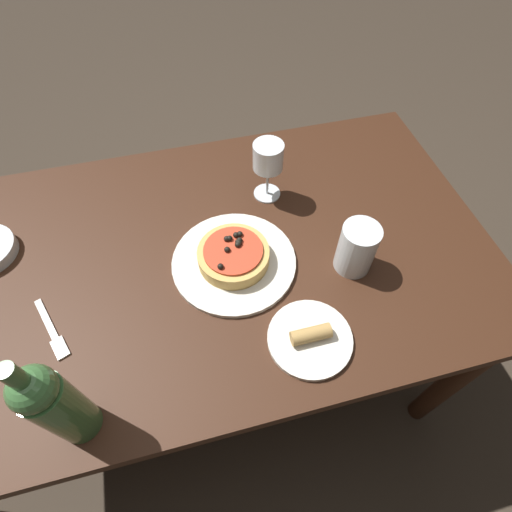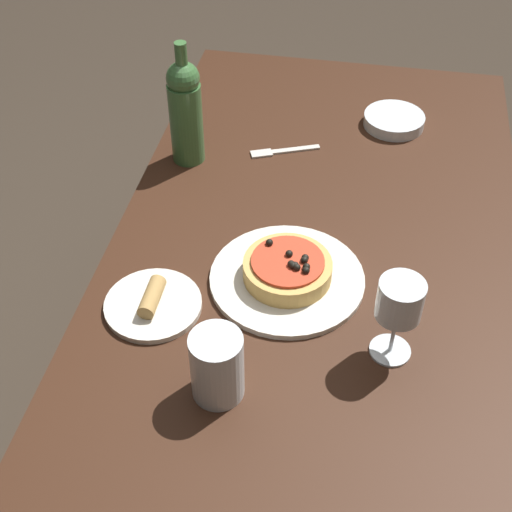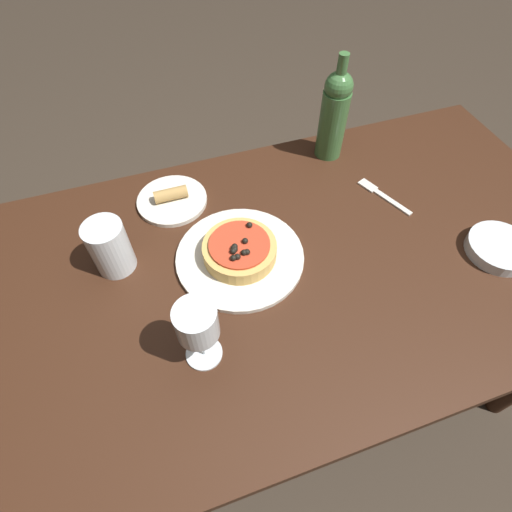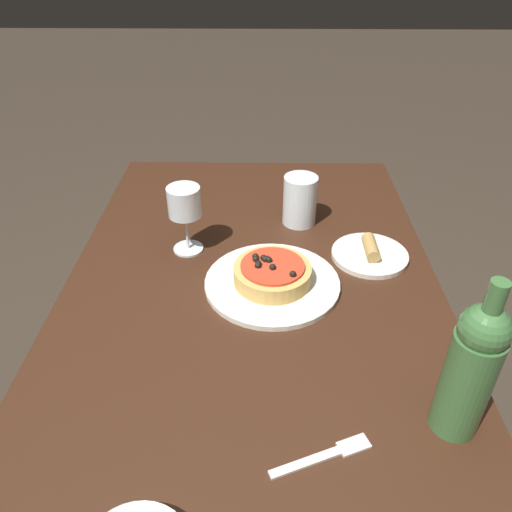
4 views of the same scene
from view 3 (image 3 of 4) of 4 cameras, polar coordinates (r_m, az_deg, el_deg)
name	(u,v)px [view 3 (image 3 of 4)]	position (r m, az deg, el deg)	size (l,w,h in m)	color
ground_plane	(279,375)	(1.57, 3.24, -16.65)	(14.00, 14.00, 0.00)	#382D23
dining_table	(290,281)	(0.99, 4.93, -3.51)	(1.51, 0.82, 0.73)	#381E11
dinner_plate	(240,257)	(0.92, -2.30, -0.12)	(0.29, 0.29, 0.01)	silver
pizza	(240,250)	(0.90, -2.36, 0.90)	(0.17, 0.17, 0.05)	tan
wine_glass	(197,325)	(0.70, -8.43, -9.70)	(0.08, 0.08, 0.17)	silver
wine_bottle	(334,114)	(1.13, 11.09, 19.32)	(0.07, 0.07, 0.29)	#3D6B38
water_cup	(110,247)	(0.92, -20.15, 1.17)	(0.09, 0.09, 0.13)	silver
side_bowl	(499,248)	(1.08, 31.41, 0.98)	(0.15, 0.15, 0.03)	silver
fork	(381,195)	(1.11, 17.47, 8.36)	(0.08, 0.16, 0.00)	beige
side_plate	(172,199)	(1.06, -11.92, 7.93)	(0.18, 0.18, 0.04)	silver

